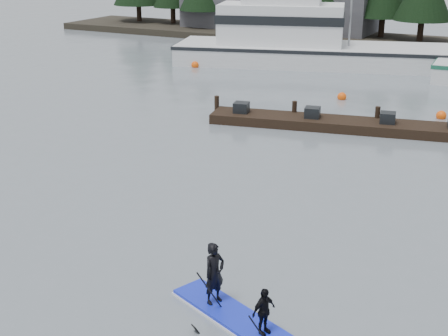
% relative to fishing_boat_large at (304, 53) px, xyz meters
% --- Properties ---
extents(ground, '(160.00, 160.00, 0.00)m').
position_rel_fishing_boat_large_xyz_m(ground, '(6.44, -30.99, -0.83)').
color(ground, slate).
rests_on(ground, ground).
extents(far_shore, '(70.00, 8.00, 0.60)m').
position_rel_fishing_boat_large_xyz_m(far_shore, '(6.44, 11.01, -0.53)').
color(far_shore, '#2D281E').
rests_on(far_shore, ground).
extents(treeline, '(60.00, 4.00, 8.00)m').
position_rel_fishing_boat_large_xyz_m(treeline, '(6.44, 11.01, -0.83)').
color(treeline, black).
rests_on(treeline, ground).
extents(waterfront_building, '(18.00, 6.00, 5.00)m').
position_rel_fishing_boat_large_xyz_m(waterfront_building, '(-7.56, 13.01, 1.67)').
color(waterfront_building, '#4C4C51').
rests_on(waterfront_building, ground).
extents(fishing_boat_large, '(20.18, 10.61, 10.77)m').
position_rel_fishing_boat_large_xyz_m(fishing_boat_large, '(0.00, 0.00, 0.00)').
color(fishing_boat_large, silver).
rests_on(fishing_boat_large, ground).
extents(floating_dock, '(13.86, 4.57, 0.46)m').
position_rel_fishing_boat_large_xyz_m(floating_dock, '(8.08, -14.79, -0.60)').
color(floating_dock, black).
rests_on(floating_dock, ground).
extents(buoy_a, '(0.56, 0.56, 0.56)m').
position_rel_fishing_boat_large_xyz_m(buoy_a, '(-6.42, -4.62, -0.83)').
color(buoy_a, '#FF570C').
rests_on(buoy_a, ground).
extents(buoy_d, '(0.51, 0.51, 0.51)m').
position_rel_fishing_boat_large_xyz_m(buoy_d, '(11.39, -10.76, -0.83)').
color(buoy_d, '#FF570C').
rests_on(buoy_d, ground).
extents(buoy_b, '(0.51, 0.51, 0.51)m').
position_rel_fishing_boat_large_xyz_m(buoy_b, '(5.72, -9.14, -0.83)').
color(buoy_b, '#FF570C').
rests_on(buoy_b, ground).
extents(paddleboard_duo, '(3.85, 2.25, 2.19)m').
position_rel_fishing_boat_large_xyz_m(paddleboard_duo, '(10.07, -31.46, -0.35)').
color(paddleboard_duo, '#172ADB').
rests_on(paddleboard_duo, ground).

